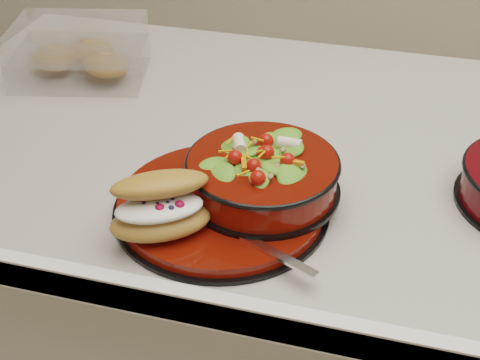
% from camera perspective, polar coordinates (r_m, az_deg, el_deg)
% --- Properties ---
extents(island_counter, '(1.24, 0.74, 0.90)m').
position_cam_1_polar(island_counter, '(1.33, 3.31, -13.02)').
color(island_counter, silver).
rests_on(island_counter, ground).
extents(dinner_plate, '(0.29, 0.29, 0.02)m').
position_cam_1_polar(dinner_plate, '(0.88, -1.56, -2.15)').
color(dinner_plate, black).
rests_on(dinner_plate, island_counter).
extents(salad_bowl, '(0.21, 0.21, 0.09)m').
position_cam_1_polar(salad_bowl, '(0.87, 1.93, 0.84)').
color(salad_bowl, black).
rests_on(salad_bowl, dinner_plate).
extents(croissant, '(0.14, 0.13, 0.07)m').
position_cam_1_polar(croissant, '(0.81, -6.74, -2.23)').
color(croissant, '#A96D33').
rests_on(croissant, dinner_plate).
extents(fork, '(0.16, 0.09, 0.00)m').
position_cam_1_polar(fork, '(0.80, 1.18, -5.26)').
color(fork, silver).
rests_on(fork, dinner_plate).
extents(pastry_box, '(0.26, 0.21, 0.09)m').
position_cam_1_polar(pastry_box, '(1.24, -13.48, 10.53)').
color(pastry_box, white).
rests_on(pastry_box, island_counter).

